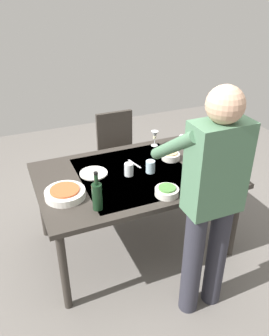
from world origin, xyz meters
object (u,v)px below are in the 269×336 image
(dinner_plate_near, at_px, (94,173))
(wine_glass_left, at_px, (155,136))
(wine_bottle, at_px, (97,196))
(side_bowl_bread, at_px, (171,156))
(water_cup_near_right, at_px, (183,141))
(water_cup_near_left, at_px, (150,167))
(water_cup_far_left, at_px, (129,169))
(serving_bowl_pasta, at_px, (65,193))
(dining_table, at_px, (134,180))
(chair_near, at_px, (118,149))
(person_server, at_px, (211,197))
(side_bowl_salad, at_px, (167,191))

(dinner_plate_near, bearing_deg, wine_glass_left, -157.69)
(wine_bottle, relative_size, wine_glass_left, 1.96)
(side_bowl_bread, bearing_deg, water_cup_near_right, -139.15)
(water_cup_near_left, xyz_separation_m, side_bowl_bread, (-0.26, -0.14, -0.02))
(water_cup_far_left, height_order, serving_bowl_pasta, water_cup_far_left)
(dining_table, distance_m, chair_near, 0.93)
(side_bowl_bread, bearing_deg, water_cup_far_left, 14.45)
(serving_bowl_pasta, distance_m, dinner_plate_near, 0.38)
(chair_near, height_order, wine_glass_left, chair_near)
(chair_near, distance_m, water_cup_near_left, 0.98)
(water_cup_near_left, xyz_separation_m, dinner_plate_near, (0.44, -0.16, -0.05))
(chair_near, bearing_deg, wine_bottle, 64.02)
(chair_near, bearing_deg, person_server, 90.55)
(wine_glass_left, relative_size, water_cup_far_left, 1.42)
(person_server, distance_m, side_bowl_bread, 0.92)
(side_bowl_bread, bearing_deg, serving_bowl_pasta, 12.76)
(wine_bottle, distance_m, wine_glass_left, 1.10)
(side_bowl_bread, xyz_separation_m, dinner_plate_near, (0.71, -0.02, -0.03))
(person_server, bearing_deg, water_cup_far_left, -71.74)
(dining_table, height_order, water_cup_far_left, water_cup_far_left)
(water_cup_near_right, height_order, dinner_plate_near, water_cup_near_right)
(chair_near, bearing_deg, water_cup_near_right, 126.89)
(chair_near, height_order, wine_bottle, wine_bottle)
(dining_table, distance_m, water_cup_far_left, 0.13)
(dining_table, bearing_deg, water_cup_near_left, 165.28)
(water_cup_near_right, bearing_deg, water_cup_near_left, 34.49)
(side_bowl_salad, relative_size, dinner_plate_near, 0.78)
(dinner_plate_near, bearing_deg, serving_bowl_pasta, 39.86)
(dining_table, xyz_separation_m, wine_bottle, (0.43, 0.35, 0.18))
(dining_table, xyz_separation_m, side_bowl_salad, (-0.10, 0.39, 0.10))
(person_server, xyz_separation_m, side_bowl_salad, (0.10, -0.40, -0.17))
(side_bowl_salad, xyz_separation_m, side_bowl_bread, (-0.29, -0.49, 0.00))
(water_cup_near_left, height_order, water_cup_near_right, water_cup_near_left)
(serving_bowl_pasta, relative_size, dinner_plate_near, 1.30)
(side_bowl_bread, relative_size, dinner_plate_near, 0.70)
(dinner_plate_near, bearing_deg, water_cup_near_left, 160.55)
(serving_bowl_pasta, bearing_deg, side_bowl_bread, -167.24)
(water_cup_near_right, xyz_separation_m, dinner_plate_near, (0.94, 0.19, -0.04))
(wine_bottle, bearing_deg, chair_near, -115.98)
(water_cup_near_right, bearing_deg, side_bowl_bread, 40.85)
(dining_table, xyz_separation_m, water_cup_far_left, (0.05, 0.01, 0.12))
(side_bowl_salad, bearing_deg, wine_glass_left, -109.34)
(serving_bowl_pasta, distance_m, side_bowl_bread, 1.02)
(wine_bottle, height_order, water_cup_near_right, wine_bottle)
(person_server, xyz_separation_m, wine_glass_left, (-0.18, -1.19, -0.10))
(wine_glass_left, relative_size, side_bowl_salad, 0.84)
(side_bowl_salad, height_order, dinner_plate_near, side_bowl_salad)
(dining_table, xyz_separation_m, water_cup_near_left, (-0.13, 0.03, 0.12))
(dining_table, relative_size, side_bowl_bread, 10.00)
(water_cup_near_left, distance_m, dinner_plate_near, 0.47)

